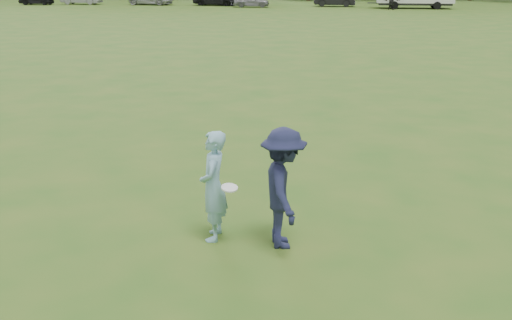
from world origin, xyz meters
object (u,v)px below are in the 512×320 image
object	(u,v)px
thrower	(213,186)
player_far_d	(392,1)
car_f	(335,0)
car_e	(251,1)
defender	(283,188)

from	to	relation	value
thrower	player_far_d	distance (m)	57.08
player_far_d	car_f	bearing A→B (deg)	133.48
thrower	player_far_d	world-z (taller)	thrower
player_far_d	car_e	xyz separation A→B (m)	(-15.04, 2.07, -0.25)
thrower	defender	world-z (taller)	defender
car_e	car_f	xyz separation A→B (m)	(9.13, 2.42, 0.08)
player_far_d	car_f	size ratio (longest dim) A/B	0.40
thrower	player_far_d	size ratio (longest dim) A/B	1.01
player_far_d	car_f	xyz separation A→B (m)	(-5.91, 4.49, -0.16)
defender	car_f	world-z (taller)	defender
thrower	car_e	distance (m)	59.16
player_far_d	defender	bearing A→B (deg)	-105.57
thrower	car_e	world-z (taller)	thrower
thrower	defender	xyz separation A→B (m)	(1.16, -0.11, 0.06)
thrower	car_f	world-z (taller)	thrower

